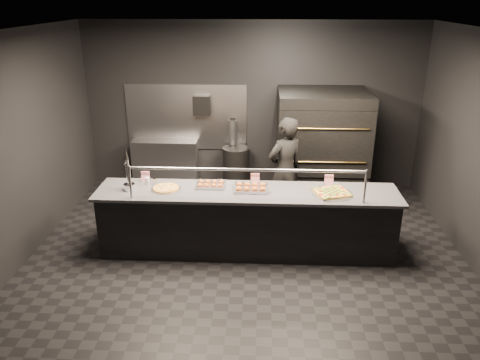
% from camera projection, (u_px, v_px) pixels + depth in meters
% --- Properties ---
extents(room, '(6.04, 6.00, 3.00)m').
position_uv_depth(room, '(246.00, 149.00, 6.15)').
color(room, black).
rests_on(room, ground).
extents(service_counter, '(4.10, 0.78, 1.37)m').
position_uv_depth(service_counter, '(247.00, 221.00, 6.49)').
color(service_counter, black).
rests_on(service_counter, ground).
extents(pizza_oven, '(1.50, 1.23, 1.91)m').
position_uv_depth(pizza_oven, '(321.00, 146.00, 8.01)').
color(pizza_oven, black).
rests_on(pizza_oven, ground).
extents(prep_shelf, '(1.20, 0.35, 0.90)m').
position_uv_depth(prep_shelf, '(166.00, 164.00, 8.72)').
color(prep_shelf, '#99999E').
rests_on(prep_shelf, ground).
extents(towel_dispenser, '(0.30, 0.20, 0.35)m').
position_uv_depth(towel_dispenser, '(202.00, 105.00, 8.34)').
color(towel_dispenser, black).
rests_on(towel_dispenser, room).
extents(fire_extinguisher, '(0.14, 0.14, 0.51)m').
position_uv_depth(fire_extinguisher, '(233.00, 132.00, 8.51)').
color(fire_extinguisher, '#B2B2B7').
rests_on(fire_extinguisher, room).
extents(beer_tap, '(0.15, 0.22, 0.59)m').
position_uv_depth(beer_tap, '(128.00, 178.00, 6.29)').
color(beer_tap, silver).
rests_on(beer_tap, service_counter).
extents(round_pizza, '(0.41, 0.41, 0.03)m').
position_uv_depth(round_pizza, '(166.00, 188.00, 6.37)').
color(round_pizza, silver).
rests_on(round_pizza, service_counter).
extents(slider_tray_a, '(0.41, 0.30, 0.06)m').
position_uv_depth(slider_tray_a, '(211.00, 184.00, 6.47)').
color(slider_tray_a, silver).
rests_on(slider_tray_a, service_counter).
extents(slider_tray_b, '(0.53, 0.43, 0.08)m').
position_uv_depth(slider_tray_b, '(251.00, 188.00, 6.35)').
color(slider_tray_b, silver).
rests_on(slider_tray_b, service_counter).
extents(square_pizza, '(0.54, 0.54, 0.05)m').
position_uv_depth(square_pizza, '(332.00, 193.00, 6.22)').
color(square_pizza, silver).
rests_on(square_pizza, service_counter).
extents(condiment_jar, '(0.16, 0.06, 0.10)m').
position_uv_depth(condiment_jar, '(150.00, 181.00, 6.52)').
color(condiment_jar, silver).
rests_on(condiment_jar, service_counter).
extents(tent_cards, '(2.70, 0.04, 0.15)m').
position_uv_depth(tent_cards, '(243.00, 178.00, 6.55)').
color(tent_cards, white).
rests_on(tent_cards, service_counter).
extents(trash_bin, '(0.49, 0.49, 0.81)m').
position_uv_depth(trash_bin, '(236.00, 169.00, 8.58)').
color(trash_bin, black).
rests_on(trash_bin, ground).
extents(worker, '(0.74, 0.67, 1.68)m').
position_uv_depth(worker, '(285.00, 170.00, 7.29)').
color(worker, black).
rests_on(worker, ground).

